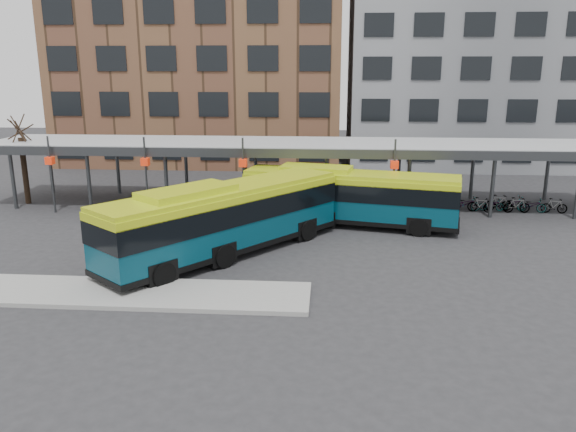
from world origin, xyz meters
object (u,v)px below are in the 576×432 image
object	(u,v)px
bus_front	(225,217)
pedestrian	(121,267)
bus_rear	(349,195)
tree	(24,167)

from	to	relation	value
bus_front	pedestrian	bearing A→B (deg)	-175.10
bus_front	bus_rear	world-z (taller)	bus_front
tree	pedestrian	distance (m)	18.90
tree	pedestrian	xyz separation A→B (m)	(11.89, -14.62, -1.38)
bus_front	pedestrian	size ratio (longest dim) A/B	6.97
pedestrian	tree	bearing A→B (deg)	58.05
tree	bus_front	bearing A→B (deg)	-32.46
tree	bus_front	size ratio (longest dim) A/B	0.46
bus_rear	pedestrian	bearing A→B (deg)	-118.32
tree	bus_rear	world-z (taller)	tree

